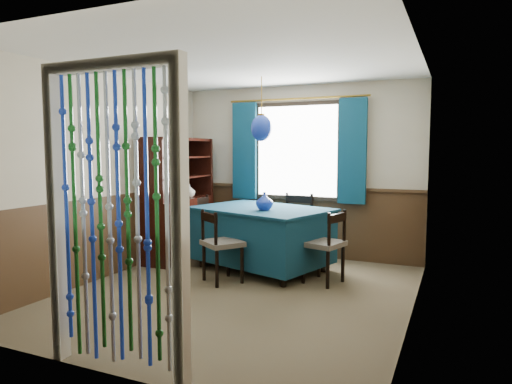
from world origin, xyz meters
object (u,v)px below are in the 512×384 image
at_px(sideboard, 178,216).
at_px(vase_table, 264,202).
at_px(dining_table, 261,234).
at_px(chair_near, 220,244).
at_px(vase_sideboard, 189,190).
at_px(pendant_lamp, 261,128).
at_px(chair_right, 326,244).
at_px(bowl_shelf, 171,175).
at_px(chair_left, 206,225).
at_px(chair_far, 295,225).

relative_size(sideboard, vase_table, 8.47).
relative_size(dining_table, chair_near, 2.26).
distance_m(dining_table, chair_near, 0.77).
bearing_deg(sideboard, vase_sideboard, 72.70).
xyz_separation_m(chair_near, vase_sideboard, (-1.11, 1.08, 0.51)).
bearing_deg(pendant_lamp, chair_near, -105.92).
xyz_separation_m(dining_table, pendant_lamp, (-0.00, 0.00, 1.38)).
relative_size(chair_right, sideboard, 0.50).
bearing_deg(bowl_shelf, chair_near, -29.60).
distance_m(pendant_lamp, bowl_shelf, 1.47).
xyz_separation_m(chair_left, pendant_lamp, (1.01, -0.29, 1.37)).
height_order(chair_right, vase_sideboard, vase_sideboard).
xyz_separation_m(dining_table, chair_right, (0.94, -0.27, -0.01)).
distance_m(dining_table, pendant_lamp, 1.38).
bearing_deg(sideboard, bowl_shelf, -77.31).
height_order(chair_near, sideboard, sideboard).
distance_m(chair_near, sideboard, 1.46).
relative_size(pendant_lamp, vase_sideboard, 3.91).
bearing_deg(sideboard, pendant_lamp, -7.02).
relative_size(pendant_lamp, vase_table, 4.00).
bearing_deg(vase_table, chair_near, -121.23).
bearing_deg(vase_table, bowl_shelf, 176.77).
bearing_deg(chair_far, dining_table, 76.67).
relative_size(chair_far, sideboard, 0.54).
bearing_deg(sideboard, chair_right, -11.39).
relative_size(sideboard, pendant_lamp, 2.12).
bearing_deg(vase_sideboard, chair_right, -15.11).
xyz_separation_m(chair_near, chair_left, (-0.80, 1.03, 0.02)).
bearing_deg(vase_sideboard, sideboard, -105.55).
distance_m(chair_left, pendant_lamp, 1.73).
bearing_deg(chair_left, pendant_lamp, 88.73).
bearing_deg(sideboard, chair_far, 19.31).
xyz_separation_m(dining_table, chair_near, (-0.21, -0.74, -0.01)).
xyz_separation_m(chair_far, chair_left, (-1.22, -0.45, -0.02)).
xyz_separation_m(dining_table, bowl_shelf, (-1.32, -0.11, 0.75)).
bearing_deg(vase_table, dining_table, 123.25).
distance_m(chair_left, sideboard, 0.43).
relative_size(chair_near, sideboard, 0.50).
distance_m(sideboard, pendant_lamp, 1.86).
relative_size(chair_left, bowl_shelf, 3.92).
distance_m(chair_near, vase_sideboard, 1.63).
bearing_deg(chair_near, vase_table, 93.47).
distance_m(dining_table, vase_table, 0.50).
height_order(chair_near, chair_far, chair_far).
xyz_separation_m(chair_left, chair_right, (1.95, -0.56, -0.01)).
bearing_deg(sideboard, vase_table, -13.57).
xyz_separation_m(chair_near, chair_right, (1.15, 0.47, 0.00)).
xyz_separation_m(sideboard, bowl_shelf, (0.06, -0.23, 0.61)).
xyz_separation_m(chair_far, sideboard, (-1.59, -0.61, 0.11)).
height_order(sideboard, vase_table, sideboard).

